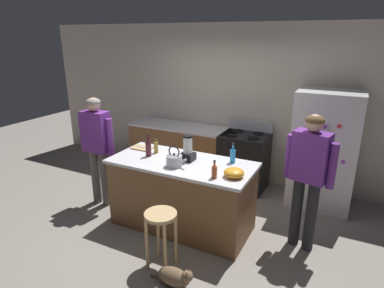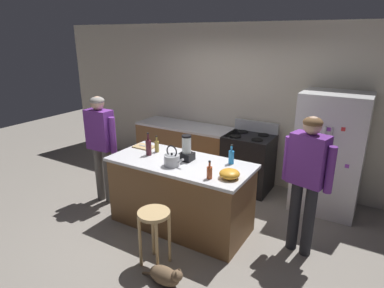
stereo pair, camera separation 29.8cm
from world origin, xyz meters
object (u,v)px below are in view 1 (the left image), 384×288
at_px(bottle_cooking_sauce, 214,172).
at_px(bottle_wine, 148,148).
at_px(bottle_vinegar, 156,147).
at_px(cutting_board, 142,148).
at_px(kitchen_island, 182,194).
at_px(refrigerator, 324,150).
at_px(tea_kettle, 174,160).
at_px(cat, 175,277).
at_px(blender_appliance, 188,150).
at_px(bar_stool, 161,225).
at_px(chef_knife, 143,147).
at_px(person_by_island_left, 97,142).
at_px(mixing_bowl, 234,173).
at_px(bottle_soda, 233,156).
at_px(person_by_sink_right, 309,170).
at_px(stove_range, 244,161).

height_order(bottle_cooking_sauce, bottle_wine, bottle_wine).
distance_m(bottle_vinegar, cutting_board, 0.29).
relative_size(kitchen_island, cutting_board, 6.30).
distance_m(bottle_wine, cutting_board, 0.35).
distance_m(refrigerator, tea_kettle, 2.32).
bearing_deg(cat, blender_appliance, 111.13).
distance_m(bottle_cooking_sauce, bottle_wine, 1.10).
height_order(blender_appliance, bottle_vinegar, blender_appliance).
bearing_deg(bar_stool, refrigerator, 59.02).
distance_m(cutting_board, chef_knife, 0.02).
relative_size(person_by_island_left, mixing_bowl, 7.00).
distance_m(bottle_vinegar, chef_knife, 0.27).
bearing_deg(refrigerator, bottle_wine, -143.85).
bearing_deg(person_by_island_left, blender_appliance, 3.40).
bearing_deg(refrigerator, chef_knife, -150.52).
relative_size(bottle_soda, mixing_bowl, 1.08).
bearing_deg(person_by_sink_right, blender_appliance, -173.12).
distance_m(refrigerator, bottle_soda, 1.59).
bearing_deg(person_by_sink_right, mixing_bowl, -152.00).
bearing_deg(cutting_board, chef_knife, 0.00).
distance_m(stove_range, person_by_island_left, 2.40).
distance_m(cat, bottle_wine, 1.70).
relative_size(person_by_island_left, bottle_wine, 5.26).
distance_m(bar_stool, bottle_cooking_sauce, 0.84).
xyz_separation_m(kitchen_island, mixing_bowl, (0.77, -0.15, 0.52)).
height_order(kitchen_island, refrigerator, refrigerator).
bearing_deg(bar_stool, chef_knife, 131.99).
distance_m(stove_range, blender_appliance, 1.60).
bearing_deg(kitchen_island, tea_kettle, -92.29).
relative_size(refrigerator, bottle_wine, 5.56).
bearing_deg(bar_stool, bottle_wine, 130.31).
relative_size(cat, bottle_wine, 1.64).
bearing_deg(bottle_soda, refrigerator, 51.31).
relative_size(blender_appliance, mixing_bowl, 1.43).
relative_size(bar_stool, mixing_bowl, 2.82).
bearing_deg(bar_stool, bottle_soda, 69.46).
height_order(bottle_soda, chef_knife, bottle_soda).
bearing_deg(stove_range, refrigerator, -1.15).
bearing_deg(chef_knife, stove_range, 52.62).
height_order(blender_appliance, bottle_cooking_sauce, blender_appliance).
relative_size(bottle_vinegar, bottle_soda, 0.92).
relative_size(kitchen_island, blender_appliance, 5.55).
distance_m(stove_range, cutting_board, 1.80).
distance_m(person_by_island_left, tea_kettle, 1.42).
bearing_deg(bottle_vinegar, kitchen_island, -15.92).
relative_size(bottle_cooking_sauce, bottle_soda, 0.84).
relative_size(bottle_cooking_sauce, mixing_bowl, 0.91).
height_order(refrigerator, bottle_wine, refrigerator).
height_order(bottle_vinegar, mixing_bowl, bottle_vinegar).
height_order(refrigerator, person_by_island_left, refrigerator).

